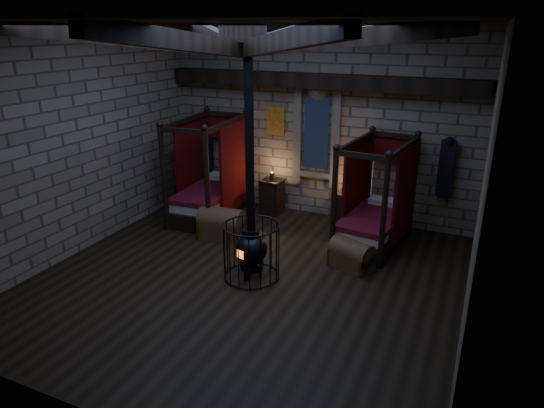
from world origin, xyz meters
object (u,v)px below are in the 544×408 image
at_px(bed_left, 211,192).
at_px(stove, 251,246).
at_px(trunk_right, 351,256).
at_px(bed_right, 375,218).
at_px(trunk_left, 222,224).

bearing_deg(bed_left, stove, -50.36).
relative_size(bed_left, stove, 0.55).
relative_size(bed_left, trunk_right, 2.57).
bearing_deg(bed_right, bed_left, -173.44).
distance_m(bed_left, trunk_left, 1.37).
height_order(bed_right, stove, stove).
bearing_deg(stove, bed_right, 73.03).
bearing_deg(trunk_right, bed_left, -178.16).
xyz_separation_m(bed_right, trunk_right, (-0.11, -1.29, -0.27)).
xyz_separation_m(bed_left, bed_right, (3.79, 0.03, -0.04)).
relative_size(bed_right, trunk_left, 2.23).
bearing_deg(stove, bed_left, 150.75).
bearing_deg(trunk_left, bed_right, 14.51).
height_order(bed_left, trunk_left, bed_left).
bearing_deg(bed_left, trunk_left, -53.99).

